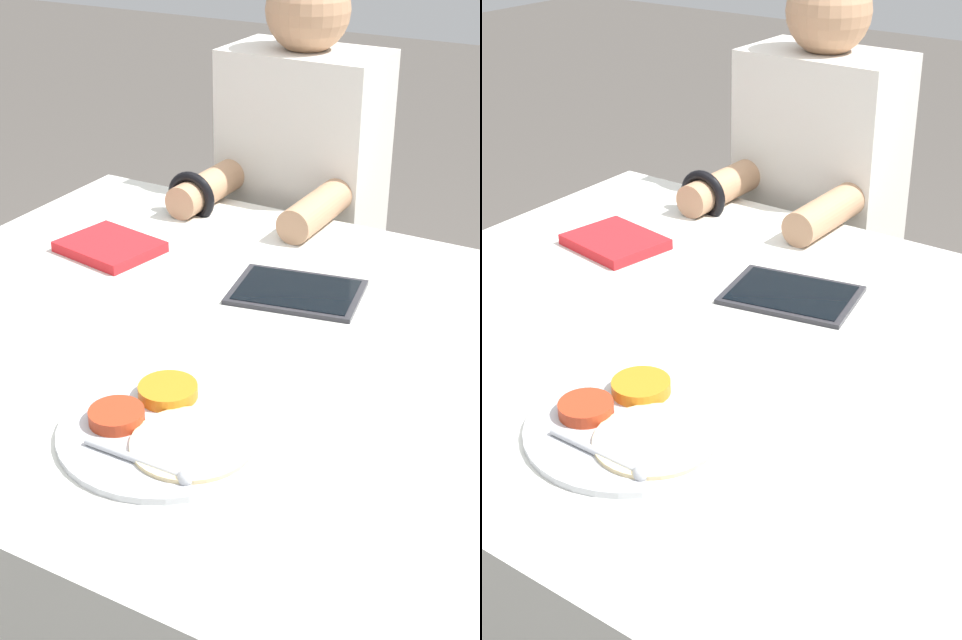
{
  "view_description": "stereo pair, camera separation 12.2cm",
  "coord_description": "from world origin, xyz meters",
  "views": [
    {
      "loc": [
        0.65,
        -1.04,
        1.4
      ],
      "look_at": [
        0.07,
        -0.04,
        0.77
      ],
      "focal_mm": 50.0,
      "sensor_mm": 36.0,
      "label": 1
    },
    {
      "loc": [
        0.75,
        -0.98,
        1.4
      ],
      "look_at": [
        0.07,
        -0.04,
        0.77
      ],
      "focal_mm": 50.0,
      "sensor_mm": 36.0,
      "label": 2
    }
  ],
  "objects": [
    {
      "name": "dining_table",
      "position": [
        0.0,
        0.0,
        0.36
      ],
      "size": [
        1.2,
        1.06,
        0.71
      ],
      "color": "silver",
      "rests_on": "ground_plane"
    },
    {
      "name": "tablet_device",
      "position": [
        0.06,
        0.19,
        0.72
      ],
      "size": [
        0.24,
        0.19,
        0.01
      ],
      "color": "#28282D",
      "rests_on": "dining_table"
    },
    {
      "name": "red_notebook",
      "position": [
        -0.33,
        0.18,
        0.72
      ],
      "size": [
        0.19,
        0.17,
        0.02
      ],
      "color": "silver",
      "rests_on": "dining_table"
    },
    {
      "name": "thali_tray",
      "position": [
        0.09,
        -0.26,
        0.72
      ],
      "size": [
        0.29,
        0.29,
        0.03
      ],
      "color": "#B7BABF",
      "rests_on": "dining_table"
    },
    {
      "name": "person_diner",
      "position": [
        -0.17,
        0.68,
        0.56
      ],
      "size": [
        0.35,
        0.42,
        1.18
      ],
      "color": "black",
      "rests_on": "ground_plane"
    }
  ]
}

